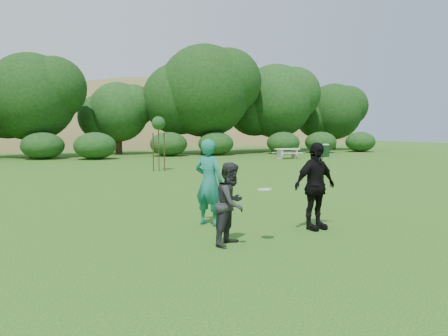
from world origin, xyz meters
The scene contains 11 objects.
ground centered at (0.00, 0.00, 0.00)m, with size 120.00×120.00×0.00m, color #19470C.
player_teal centered at (-1.28, 1.11, 0.97)m, with size 0.71×0.47×1.95m, color #197062.
player_grey centered at (-1.57, -0.62, 0.77)m, with size 0.75×0.59×1.55m, color #27272A.
player_black centered at (0.62, -0.27, 0.94)m, with size 1.11×0.46×1.89m, color black.
trash_can_near centered at (16.71, 20.11, 0.45)m, with size 0.60×0.60×0.90m, color #143818.
frisbee centered at (-1.03, -0.91, 1.05)m, with size 0.27×0.27×0.05m.
sapling centered at (1.51, 14.10, 2.42)m, with size 0.70×0.70×2.85m.
picnic_table centered at (13.14, 19.59, 0.52)m, with size 1.80×1.48×0.76m.
trash_can_lidded centered at (17.20, 20.19, 0.54)m, with size 0.60×0.60×1.05m.
hillside centered at (-0.56, 68.45, -11.97)m, with size 150.00×72.00×52.00m.
tree_row centered at (3.23, 28.68, 4.87)m, with size 53.92×10.38×9.62m.
Camera 1 is at (-5.16, -7.85, 2.15)m, focal length 35.00 mm.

